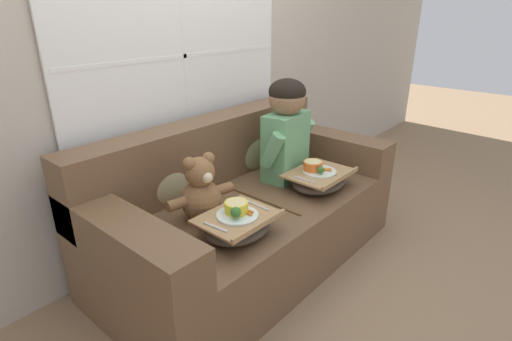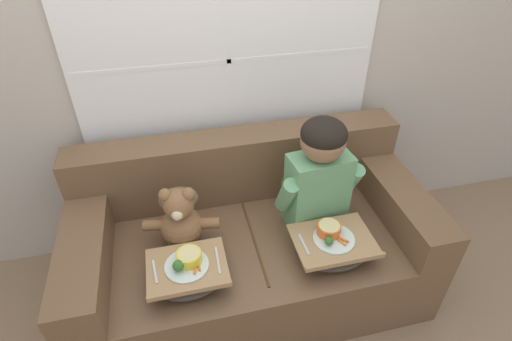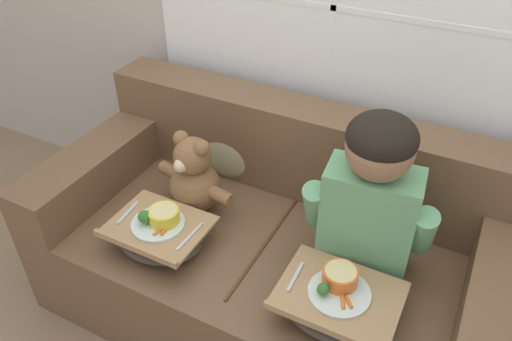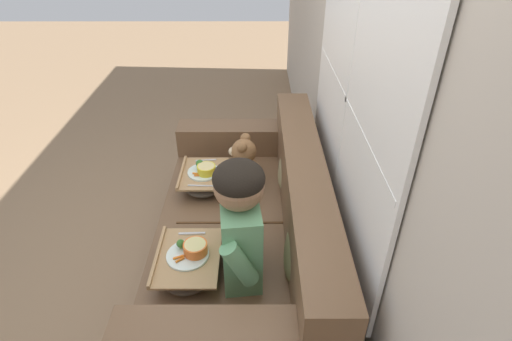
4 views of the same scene
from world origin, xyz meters
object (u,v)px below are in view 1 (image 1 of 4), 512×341
(throw_pillow_behind_teddy, at_px, (169,178))
(lap_tray_child, at_px, (318,179))
(throw_pillow_behind_child, at_px, (254,146))
(child_figure, at_px, (286,125))
(couch, at_px, (244,212))
(teddy_bear, at_px, (201,192))
(lap_tray_teddy, at_px, (238,224))

(throw_pillow_behind_teddy, bearing_deg, lap_tray_child, -36.00)
(throw_pillow_behind_child, relative_size, child_figure, 0.54)
(couch, bearing_deg, lap_tray_child, -38.85)
(lap_tray_child, bearing_deg, teddy_bear, 160.73)
(child_figure, bearing_deg, teddy_bear, -179.70)
(child_figure, xyz_separation_m, teddy_bear, (-0.76, -0.00, -0.21))
(throw_pillow_behind_child, height_order, lap_tray_teddy, throw_pillow_behind_child)
(throw_pillow_behind_child, bearing_deg, child_figure, -89.97)
(throw_pillow_behind_child, height_order, child_figure, child_figure)
(child_figure, relative_size, lap_tray_teddy, 1.74)
(child_figure, bearing_deg, throw_pillow_behind_teddy, 159.66)
(lap_tray_teddy, bearing_deg, couch, 38.91)
(throw_pillow_behind_child, distance_m, teddy_bear, 0.81)
(couch, height_order, teddy_bear, couch)
(throw_pillow_behind_child, bearing_deg, throw_pillow_behind_teddy, 180.00)
(child_figure, xyz_separation_m, lap_tray_teddy, (-0.76, -0.27, -0.30))
(child_figure, bearing_deg, lap_tray_teddy, -160.39)
(couch, distance_m, throw_pillow_behind_teddy, 0.54)
(couch, distance_m, lap_tray_teddy, 0.52)
(teddy_bear, xyz_separation_m, lap_tray_teddy, (0.00, -0.27, -0.09))
(couch, distance_m, child_figure, 0.63)
(couch, height_order, lap_tray_child, couch)
(throw_pillow_behind_teddy, xyz_separation_m, lap_tray_child, (0.75, -0.55, -0.10))
(couch, relative_size, throw_pillow_behind_teddy, 5.93)
(couch, relative_size, throw_pillow_behind_child, 5.40)
(throw_pillow_behind_child, height_order, throw_pillow_behind_teddy, throw_pillow_behind_child)
(lap_tray_child, xyz_separation_m, lap_tray_teddy, (-0.75, -0.00, 0.00))
(throw_pillow_behind_child, xyz_separation_m, teddy_bear, (-0.76, -0.28, -0.01))
(teddy_bear, xyz_separation_m, lap_tray_child, (0.76, -0.26, -0.09))
(throw_pillow_behind_child, xyz_separation_m, lap_tray_teddy, (-0.76, -0.55, -0.10))
(throw_pillow_behind_teddy, relative_size, child_figure, 0.49)
(couch, bearing_deg, lap_tray_teddy, -141.09)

